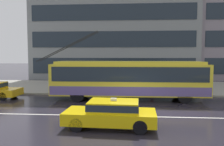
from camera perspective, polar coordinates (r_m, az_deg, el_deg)
The scene contains 9 objects.
ground_plane at distance 14.37m, azimuth 5.60°, elevation -9.27°, with size 160.00×160.00×0.00m, color #24212A.
sidewalk_slab at distance 24.46m, azimuth 5.15°, elevation -3.44°, with size 80.00×10.00×0.14m, color gray.
lane_centre_line at distance 13.20m, azimuth 5.70°, elevation -10.49°, with size 72.00×0.14×0.01m, color silver.
trolleybus at distance 17.73m, azimuth 4.16°, elevation -1.39°, with size 12.83×2.57×5.20m.
taxi_oncoming_near at distance 11.08m, azimuth -0.15°, elevation -9.63°, with size 4.32×2.01×1.39m.
bus_shelter at distance 21.28m, azimuth 1.07°, elevation 0.49°, with size 4.06×1.71×2.39m.
pedestrian_at_shelter at distance 22.51m, azimuth -6.72°, elevation -0.09°, with size 1.20×1.20×1.93m.
pedestrian_approaching_curb at distance 22.37m, azimuth -2.00°, elevation -0.02°, with size 1.25×1.25×1.98m.
pedestrian_walking_past at distance 22.13m, azimuth 9.63°, elevation -0.34°, with size 1.05×1.05×1.87m.
Camera 1 is at (-0.29, -13.96, 3.38)m, focal length 37.49 mm.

